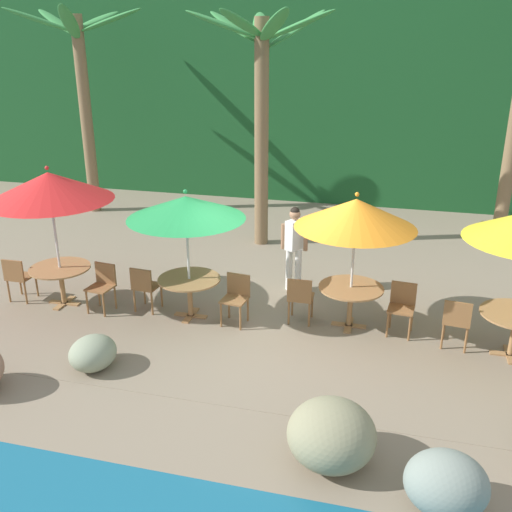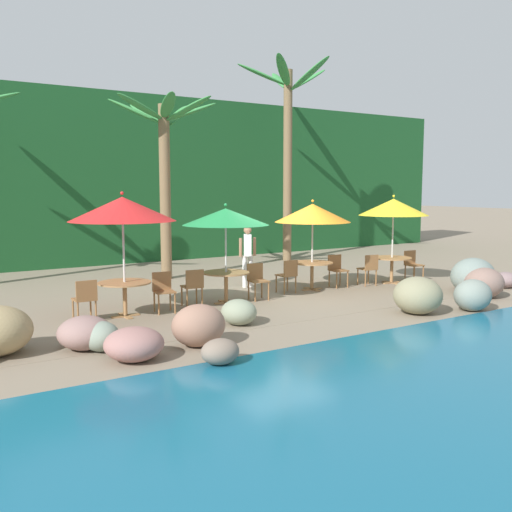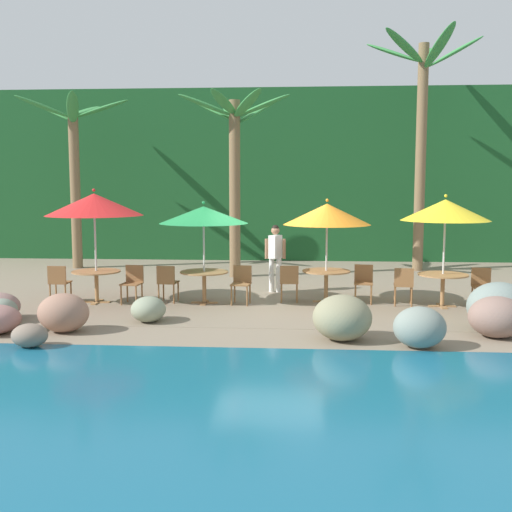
{
  "view_description": "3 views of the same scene",
  "coord_description": "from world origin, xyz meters",
  "px_view_note": "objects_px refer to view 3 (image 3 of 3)",
  "views": [
    {
      "loc": [
        1.97,
        -8.92,
        4.73
      ],
      "look_at": [
        -0.46,
        0.56,
        0.98
      ],
      "focal_mm": 40.73,
      "sensor_mm": 36.0,
      "label": 1
    },
    {
      "loc": [
        -7.86,
        -11.65,
        2.69
      ],
      "look_at": [
        -0.62,
        -0.13,
        1.06
      ],
      "focal_mm": 39.94,
      "sensor_mm": 36.0,
      "label": 2
    },
    {
      "loc": [
        0.7,
        -14.22,
        2.76
      ],
      "look_at": [
        -0.35,
        0.59,
        1.01
      ],
      "focal_mm": 44.09,
      "sensor_mm": 36.0,
      "label": 3
    }
  ],
  "objects_px": {
    "palm_tree_second": "(234,149)",
    "dining_table_yellow": "(443,280)",
    "palm_tree_nearest": "(74,154)",
    "chair_green_inland": "(167,281)",
    "umbrella_red": "(94,205)",
    "waiter_in_white": "(275,253)",
    "umbrella_orange": "(327,214)",
    "umbrella_yellow": "(445,210)",
    "chair_red_seaward": "(133,281)",
    "umbrella_green": "(204,215)",
    "chair_yellow_inland": "(404,284)",
    "palm_tree_third": "(422,120)",
    "chair_yellow_seaward": "(482,284)",
    "dining_table_green": "(204,277)",
    "chair_red_inland": "(59,281)",
    "chair_orange_seaward": "(364,281)",
    "dining_table_red": "(96,276)",
    "chair_orange_inland": "(289,281)",
    "chair_green_seaward": "(242,282)",
    "dining_table_orange": "(326,276)"
  },
  "relations": [
    {
      "from": "palm_tree_second",
      "to": "dining_table_yellow",
      "type": "bearing_deg",
      "value": -39.31
    },
    {
      "from": "palm_tree_nearest",
      "to": "dining_table_red",
      "type": "bearing_deg",
      "value": -66.19
    },
    {
      "from": "dining_table_red",
      "to": "waiter_in_white",
      "type": "height_order",
      "value": "waiter_in_white"
    },
    {
      "from": "umbrella_red",
      "to": "dining_table_green",
      "type": "height_order",
      "value": "umbrella_red"
    },
    {
      "from": "umbrella_red",
      "to": "palm_tree_second",
      "type": "height_order",
      "value": "palm_tree_second"
    },
    {
      "from": "chair_orange_seaward",
      "to": "umbrella_orange",
      "type": "bearing_deg",
      "value": -179.5
    },
    {
      "from": "umbrella_red",
      "to": "chair_green_inland",
      "type": "bearing_deg",
      "value": 3.22
    },
    {
      "from": "palm_tree_nearest",
      "to": "chair_green_inland",
      "type": "bearing_deg",
      "value": -53.67
    },
    {
      "from": "chair_red_inland",
      "to": "umbrella_green",
      "type": "height_order",
      "value": "umbrella_green"
    },
    {
      "from": "dining_table_red",
      "to": "dining_table_green",
      "type": "xyz_separation_m",
      "value": [
        2.48,
        0.1,
        0.0
      ]
    },
    {
      "from": "chair_red_seaward",
      "to": "umbrella_orange",
      "type": "xyz_separation_m",
      "value": [
        4.41,
        0.45,
        1.52
      ]
    },
    {
      "from": "chair_red_inland",
      "to": "palm_tree_second",
      "type": "distance_m",
      "value": 6.46
    },
    {
      "from": "palm_tree_second",
      "to": "waiter_in_white",
      "type": "bearing_deg",
      "value": -63.01
    },
    {
      "from": "chair_green_inland",
      "to": "chair_green_seaward",
      "type": "bearing_deg",
      "value": 0.54
    },
    {
      "from": "dining_table_red",
      "to": "palm_tree_nearest",
      "type": "bearing_deg",
      "value": 113.81
    },
    {
      "from": "umbrella_green",
      "to": "chair_yellow_inland",
      "type": "distance_m",
      "value": 4.73
    },
    {
      "from": "dining_table_yellow",
      "to": "umbrella_green",
      "type": "bearing_deg",
      "value": 179.63
    },
    {
      "from": "chair_red_seaward",
      "to": "chair_red_inland",
      "type": "bearing_deg",
      "value": -177.21
    },
    {
      "from": "chair_red_seaward",
      "to": "dining_table_yellow",
      "type": "distance_m",
      "value": 6.97
    },
    {
      "from": "umbrella_orange",
      "to": "umbrella_yellow",
      "type": "distance_m",
      "value": 2.59
    },
    {
      "from": "palm_tree_nearest",
      "to": "waiter_in_white",
      "type": "bearing_deg",
      "value": -31.68
    },
    {
      "from": "umbrella_green",
      "to": "palm_tree_second",
      "type": "bearing_deg",
      "value": 86.23
    },
    {
      "from": "umbrella_green",
      "to": "umbrella_yellow",
      "type": "height_order",
      "value": "umbrella_yellow"
    },
    {
      "from": "chair_green_seaward",
      "to": "chair_yellow_seaward",
      "type": "bearing_deg",
      "value": -0.13
    },
    {
      "from": "chair_orange_inland",
      "to": "umbrella_yellow",
      "type": "bearing_deg",
      "value": -4.36
    },
    {
      "from": "umbrella_orange",
      "to": "chair_orange_seaward",
      "type": "height_order",
      "value": "umbrella_orange"
    },
    {
      "from": "umbrella_red",
      "to": "dining_table_red",
      "type": "xyz_separation_m",
      "value": [
        0.0,
        -0.0,
        -1.64
      ]
    },
    {
      "from": "dining_table_red",
      "to": "waiter_in_white",
      "type": "distance_m",
      "value": 4.39
    },
    {
      "from": "palm_tree_second",
      "to": "chair_yellow_inland",
      "type": "bearing_deg",
      "value": -44.47
    },
    {
      "from": "umbrella_orange",
      "to": "palm_tree_nearest",
      "type": "height_order",
      "value": "palm_tree_nearest"
    },
    {
      "from": "umbrella_red",
      "to": "palm_tree_third",
      "type": "bearing_deg",
      "value": 35.36
    },
    {
      "from": "chair_green_inland",
      "to": "waiter_in_white",
      "type": "xyz_separation_m",
      "value": [
        2.41,
        1.6,
        0.47
      ]
    },
    {
      "from": "chair_green_inland",
      "to": "umbrella_orange",
      "type": "bearing_deg",
      "value": 5.4
    },
    {
      "from": "umbrella_green",
      "to": "dining_table_yellow",
      "type": "bearing_deg",
      "value": -0.37
    },
    {
      "from": "chair_red_seaward",
      "to": "umbrella_orange",
      "type": "bearing_deg",
      "value": 5.84
    },
    {
      "from": "dining_table_green",
      "to": "chair_green_inland",
      "type": "distance_m",
      "value": 0.86
    },
    {
      "from": "chair_green_inland",
      "to": "chair_yellow_seaward",
      "type": "bearing_deg",
      "value": 0.03
    },
    {
      "from": "chair_red_seaward",
      "to": "chair_green_inland",
      "type": "relative_size",
      "value": 1.0
    },
    {
      "from": "umbrella_yellow",
      "to": "chair_yellow_seaward",
      "type": "bearing_deg",
      "value": 1.83
    },
    {
      "from": "chair_yellow_seaward",
      "to": "palm_tree_nearest",
      "type": "bearing_deg",
      "value": 153.24
    },
    {
      "from": "dining_table_green",
      "to": "dining_table_yellow",
      "type": "bearing_deg",
      "value": -0.37
    },
    {
      "from": "umbrella_green",
      "to": "dining_table_orange",
      "type": "distance_m",
      "value": 3.14
    },
    {
      "from": "dining_table_green",
      "to": "dining_table_yellow",
      "type": "xyz_separation_m",
      "value": [
        5.34,
        -0.03,
        0.0
      ]
    },
    {
      "from": "umbrella_red",
      "to": "waiter_in_white",
      "type": "distance_m",
      "value": 4.56
    },
    {
      "from": "dining_table_red",
      "to": "palm_tree_second",
      "type": "height_order",
      "value": "palm_tree_second"
    },
    {
      "from": "chair_orange_inland",
      "to": "chair_yellow_seaward",
      "type": "distance_m",
      "value": 4.27
    },
    {
      "from": "palm_tree_third",
      "to": "waiter_in_white",
      "type": "distance_m",
      "value": 7.05
    },
    {
      "from": "chair_yellow_seaward",
      "to": "palm_tree_third",
      "type": "relative_size",
      "value": 0.12
    },
    {
      "from": "umbrella_red",
      "to": "chair_orange_inland",
      "type": "xyz_separation_m",
      "value": [
        4.41,
        0.33,
        -1.74
      ]
    },
    {
      "from": "dining_table_green",
      "to": "dining_table_orange",
      "type": "relative_size",
      "value": 1.0
    }
  ]
}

